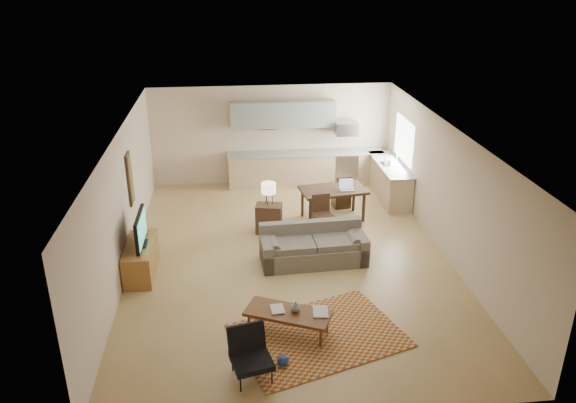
{
  "coord_description": "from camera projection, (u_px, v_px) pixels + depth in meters",
  "views": [
    {
      "loc": [
        -1.13,
        -10.22,
        5.65
      ],
      "look_at": [
        0.0,
        0.3,
        1.15
      ],
      "focal_mm": 35.0,
      "sensor_mm": 36.0,
      "label": 1
    }
  ],
  "objects": [
    {
      "name": "laptop",
      "position": [
        347.0,
        185.0,
        13.06
      ],
      "size": [
        0.33,
        0.25,
        0.24
      ],
      "primitive_type": null,
      "rotation": [
        0.0,
        0.0,
        -0.01
      ],
      "color": "#A5A8AD",
      "rests_on": "dining_table"
    },
    {
      "name": "kitchen_microwave",
      "position": [
        346.0,
        128.0,
        15.1
      ],
      "size": [
        0.62,
        0.4,
        0.35
      ],
      "primitive_type": "cube",
      "color": "#A5A8AD",
      "rests_on": "room"
    },
    {
      "name": "upper_cabinets",
      "position": [
        283.0,
        114.0,
        14.9
      ],
      "size": [
        2.8,
        0.34,
        0.7
      ],
      "primitive_type": "cube",
      "color": "gray",
      "rests_on": "room"
    },
    {
      "name": "dining_chair_near",
      "position": [
        323.0,
        215.0,
        12.6
      ],
      "size": [
        0.48,
        0.5,
        0.88
      ],
      "primitive_type": null,
      "rotation": [
        0.0,
        0.0,
        0.16
      ],
      "color": "#322115",
      "rests_on": "floor"
    },
    {
      "name": "dining_table",
      "position": [
        333.0,
        204.0,
        13.32
      ],
      "size": [
        1.63,
        1.09,
        0.77
      ],
      "primitive_type": null,
      "rotation": [
        0.0,
        0.0,
        0.15
      ],
      "color": "#322115",
      "rests_on": "floor"
    },
    {
      "name": "kitchen_counter_right",
      "position": [
        389.0,
        181.0,
        14.52
      ],
      "size": [
        0.64,
        2.26,
        0.92
      ],
      "primitive_type": null,
      "color": "tan",
      "rests_on": "ground"
    },
    {
      "name": "rug",
      "position": [
        318.0,
        336.0,
        9.22
      ],
      "size": [
        3.09,
        2.58,
        0.02
      ],
      "primitive_type": "cube",
      "rotation": [
        0.0,
        0.0,
        0.33
      ],
      "color": "brown",
      "rests_on": "floor"
    },
    {
      "name": "window_right",
      "position": [
        404.0,
        140.0,
        14.12
      ],
      "size": [
        0.02,
        1.4,
        1.05
      ],
      "primitive_type": "cube",
      "color": "white",
      "rests_on": "room"
    },
    {
      "name": "wall_art_left",
      "position": [
        130.0,
        179.0,
        11.57
      ],
      "size": [
        0.06,
        0.42,
        1.1
      ],
      "primitive_type": null,
      "color": "brown",
      "rests_on": "room"
    },
    {
      "name": "triptych",
      "position": [
        268.0,
        121.0,
        15.06
      ],
      "size": [
        1.7,
        0.04,
        0.5
      ],
      "primitive_type": null,
      "color": "beige",
      "rests_on": "room"
    },
    {
      "name": "kitchen_range",
      "position": [
        345.0,
        167.0,
        15.51
      ],
      "size": [
        0.62,
        0.62,
        0.9
      ],
      "primitive_type": "cube",
      "color": "#A5A8AD",
      "rests_on": "ground"
    },
    {
      "name": "tv_credenza",
      "position": [
        141.0,
        259.0,
        10.97
      ],
      "size": [
        0.53,
        1.38,
        0.64
      ],
      "primitive_type": null,
      "color": "brown",
      "rests_on": "floor"
    },
    {
      "name": "table_lamp",
      "position": [
        269.0,
        194.0,
        12.43
      ],
      "size": [
        0.41,
        0.41,
        0.54
      ],
      "primitive_type": null,
      "rotation": [
        0.0,
        0.0,
        -0.29
      ],
      "color": "beige",
      "rests_on": "console_table"
    },
    {
      "name": "sofa",
      "position": [
        313.0,
        245.0,
        11.37
      ],
      "size": [
        2.27,
        1.08,
        0.77
      ],
      "primitive_type": null,
      "rotation": [
        0.0,
        0.0,
        0.05
      ],
      "color": "#635C50",
      "rests_on": "floor"
    },
    {
      "name": "vase",
      "position": [
        296.0,
        307.0,
        9.12
      ],
      "size": [
        0.25,
        0.25,
        0.18
      ],
      "primitive_type": "imported",
      "rotation": [
        0.0,
        0.0,
        -0.25
      ],
      "color": "black",
      "rests_on": "coffee_table"
    },
    {
      "name": "book_a",
      "position": [
        271.0,
        310.0,
        9.16
      ],
      "size": [
        0.25,
        0.31,
        0.03
      ],
      "primitive_type": "imported",
      "rotation": [
        0.0,
        0.0,
        0.06
      ],
      "color": "maroon",
      "rests_on": "coffee_table"
    },
    {
      "name": "soap_bottle",
      "position": [
        386.0,
        159.0,
        14.38
      ],
      "size": [
        0.11,
        0.11,
        0.19
      ],
      "primitive_type": "imported",
      "rotation": [
        0.0,
        0.0,
        -0.13
      ],
      "color": "beige",
      "rests_on": "kitchen_counter_right"
    },
    {
      "name": "armchair",
      "position": [
        251.0,
        357.0,
        8.16
      ],
      "size": [
        0.79,
        0.79,
        0.75
      ],
      "primitive_type": null,
      "rotation": [
        0.0,
        0.0,
        0.23
      ],
      "color": "black",
      "rests_on": "floor"
    },
    {
      "name": "book_b",
      "position": [
        313.0,
        312.0,
        9.11
      ],
      "size": [
        0.33,
        0.4,
        0.03
      ],
      "primitive_type": "imported",
      "rotation": [
        0.0,
        0.0,
        -0.12
      ],
      "color": "navy",
      "rests_on": "coffee_table"
    },
    {
      "name": "coffee_table",
      "position": [
        288.0,
        322.0,
        9.21
      ],
      "size": [
        1.51,
        1.09,
        0.42
      ],
      "primitive_type": null,
      "rotation": [
        0.0,
        0.0,
        -0.43
      ],
      "color": "#512E16",
      "rests_on": "floor"
    },
    {
      "name": "dining_chair_far",
      "position": [
        341.0,
        190.0,
        13.99
      ],
      "size": [
        0.46,
        0.48,
        0.86
      ],
      "primitive_type": null,
      "rotation": [
        0.0,
        0.0,
        3.27
      ],
      "color": "#322115",
      "rests_on": "floor"
    },
    {
      "name": "kitchen_counter_back",
      "position": [
        305.0,
        168.0,
        15.4
      ],
      "size": [
        4.26,
        0.64,
        0.92
      ],
      "primitive_type": null,
      "color": "tan",
      "rests_on": "ground"
    },
    {
      "name": "room",
      "position": [
        290.0,
        198.0,
        11.14
      ],
      "size": [
        9.0,
        9.0,
        9.0
      ],
      "color": "#A88753",
      "rests_on": "ground"
    },
    {
      "name": "tv",
      "position": [
        140.0,
        229.0,
        10.73
      ],
      "size": [
        0.11,
        1.06,
        0.64
      ],
      "primitive_type": null,
      "color": "black",
      "rests_on": "tv_credenza"
    },
    {
      "name": "console_table",
      "position": [
        269.0,
        218.0,
        12.67
      ],
      "size": [
        0.64,
        0.49,
        0.67
      ],
      "primitive_type": null,
      "rotation": [
        0.0,
        0.0,
        -0.19
      ],
      "color": "#322115",
      "rests_on": "floor"
    }
  ]
}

